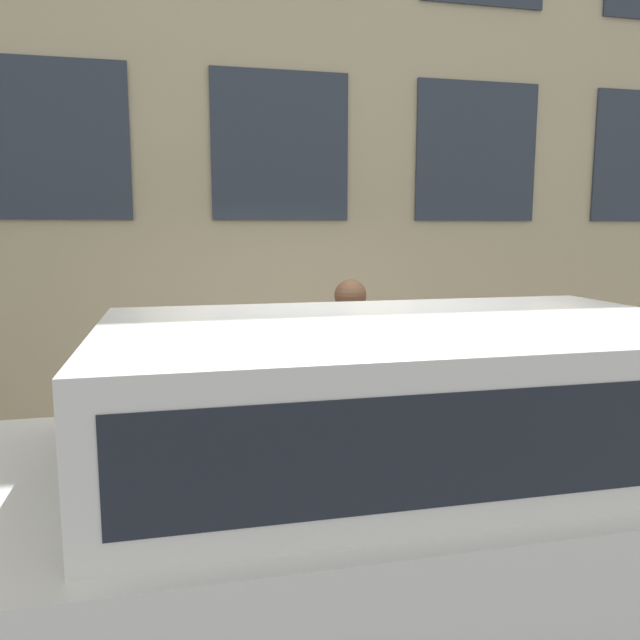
# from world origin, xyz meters

# --- Properties ---
(ground_plane) EXTENTS (80.00, 80.00, 0.00)m
(ground_plane) POSITION_xyz_m (0.00, 0.00, 0.00)
(ground_plane) COLOR #38383A
(sidewalk) EXTENTS (2.84, 60.00, 0.16)m
(sidewalk) POSITION_xyz_m (1.42, 0.00, 0.08)
(sidewalk) COLOR #A8A093
(sidewalk) RESTS_ON ground_plane
(fire_hydrant) EXTENTS (0.34, 0.45, 0.84)m
(fire_hydrant) POSITION_xyz_m (0.65, 0.33, 0.59)
(fire_hydrant) COLOR gray
(fire_hydrant) RESTS_ON sidewalk
(person) EXTENTS (0.40, 0.26, 1.64)m
(person) POSITION_xyz_m (0.98, -0.26, 1.15)
(person) COLOR #726651
(person) RESTS_ON sidewalk
(parked_truck_white_near) EXTENTS (1.92, 4.63, 1.77)m
(parked_truck_white_near) POSITION_xyz_m (-1.13, 0.11, 1.02)
(parked_truck_white_near) COLOR black
(parked_truck_white_near) RESTS_ON ground_plane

